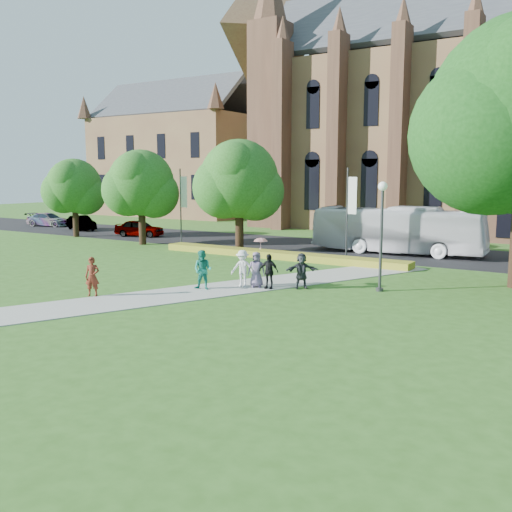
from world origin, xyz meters
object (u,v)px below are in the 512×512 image
Objects in this scene: tour_coach at (397,230)px; pedestrian_0 at (92,277)px; car_1 at (81,223)px; car_0 at (139,228)px; streetlamp at (382,223)px; car_2 at (48,220)px.

tour_coach reaches higher than pedestrian_0.
pedestrian_0 reaches higher than car_1.
car_0 is at bearing -78.18° from car_1.
streetlamp is 1.19× the size of car_0.
car_2 is 38.44m from pedestrian_0.
streetlamp is 38.09m from car_1.
car_2 is (-6.34, 1.03, -0.01)m from car_1.
tour_coach reaches higher than car_1.
car_1 is (-9.04, 1.21, -0.03)m from car_0.
tour_coach is 6.61× the size of pedestrian_0.
car_0 reaches higher than car_1.
car_2 is (-15.38, 2.24, -0.04)m from car_0.
tour_coach is at bearing -70.09° from car_1.
car_0 is (-26.75, 11.59, -2.53)m from streetlamp.
pedestrian_0 is (25.10, -21.07, 0.21)m from car_1.
car_0 is at bearing 156.58° from streetlamp.
car_0 is at bearing 90.96° from tour_coach.
car_2 is at bearing 114.57° from pedestrian_0.
pedestrian_0 is at bearing -157.19° from car_0.
car_1 is (-32.27, -0.25, -0.95)m from tour_coach.
car_0 is (-23.23, -1.46, -0.92)m from tour_coach.
pedestrian_0 is (-10.68, -8.27, -2.35)m from streetlamp.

